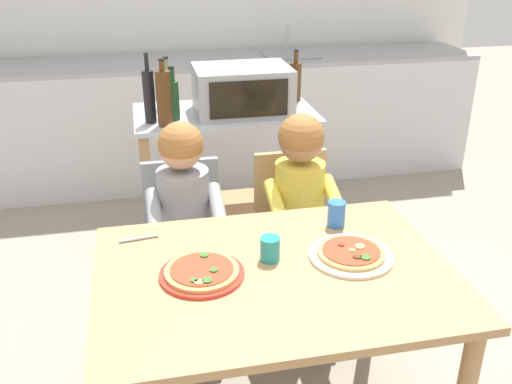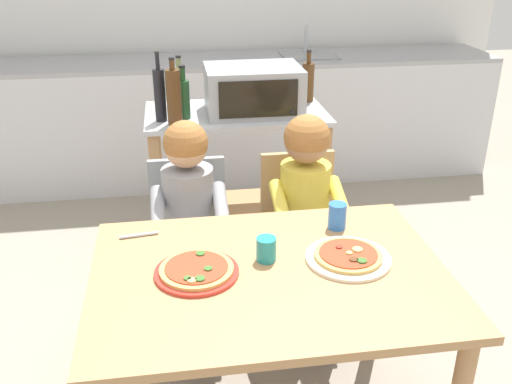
% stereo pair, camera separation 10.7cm
% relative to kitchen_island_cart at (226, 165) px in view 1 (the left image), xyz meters
% --- Properties ---
extents(ground_plane, '(11.58, 11.58, 0.00)m').
position_rel_kitchen_island_cart_xyz_m(ground_plane, '(-0.05, -0.15, -0.58)').
color(ground_plane, gray).
extents(kitchen_counter, '(4.21, 0.60, 1.10)m').
position_rel_kitchen_island_cart_xyz_m(kitchen_counter, '(-0.05, 1.24, -0.13)').
color(kitchen_counter, silver).
rests_on(kitchen_counter, ground).
extents(kitchen_island_cart, '(0.94, 0.53, 0.88)m').
position_rel_kitchen_island_cart_xyz_m(kitchen_island_cart, '(0.00, 0.00, 0.00)').
color(kitchen_island_cart, '#B7BABF').
rests_on(kitchen_island_cart, ground).
extents(toaster_oven, '(0.48, 0.36, 0.24)m').
position_rel_kitchen_island_cart_xyz_m(toaster_oven, '(0.09, -0.03, 0.42)').
color(toaster_oven, '#999BA0').
rests_on(toaster_oven, kitchen_island_cart).
extents(bottle_clear_vinegar, '(0.06, 0.06, 0.27)m').
position_rel_kitchen_island_cart_xyz_m(bottle_clear_vinegar, '(-0.28, 0.17, 0.41)').
color(bottle_clear_vinegar, olive).
rests_on(bottle_clear_vinegar, kitchen_island_cart).
extents(bottle_tall_green_wine, '(0.07, 0.07, 0.28)m').
position_rel_kitchen_island_cart_xyz_m(bottle_tall_green_wine, '(0.42, 0.14, 0.41)').
color(bottle_tall_green_wine, '#4C2D14').
rests_on(bottle_tall_green_wine, kitchen_island_cart).
extents(bottle_squat_spirits, '(0.06, 0.06, 0.27)m').
position_rel_kitchen_island_cart_xyz_m(bottle_squat_spirits, '(-0.27, -0.08, 0.41)').
color(bottle_squat_spirits, '#1E4723').
rests_on(bottle_squat_spirits, kitchen_island_cart).
extents(bottle_dark_olive_oil, '(0.07, 0.07, 0.32)m').
position_rel_kitchen_island_cart_xyz_m(bottle_dark_olive_oil, '(-0.32, -0.17, 0.44)').
color(bottle_dark_olive_oil, '#4C2D14').
rests_on(bottle_dark_olive_oil, kitchen_island_cart).
extents(bottle_brown_beer, '(0.06, 0.06, 0.34)m').
position_rel_kitchen_island_cart_xyz_m(bottle_brown_beer, '(-0.39, -0.10, 0.44)').
color(bottle_brown_beer, black).
rests_on(bottle_brown_beer, kitchen_island_cart).
extents(dining_table, '(1.17, 0.85, 0.73)m').
position_rel_kitchen_island_cart_xyz_m(dining_table, '(-0.05, -1.30, 0.04)').
color(dining_table, '#AD7F51').
rests_on(dining_table, ground).
extents(dining_chair_left, '(0.36, 0.36, 0.81)m').
position_rel_kitchen_island_cart_xyz_m(dining_chair_left, '(-0.28, -0.58, -0.10)').
color(dining_chair_left, gray).
rests_on(dining_chair_left, ground).
extents(dining_chair_right, '(0.36, 0.36, 0.81)m').
position_rel_kitchen_island_cart_xyz_m(dining_chair_right, '(0.23, -0.58, -0.10)').
color(dining_chair_right, tan).
rests_on(dining_chair_right, ground).
extents(child_in_grey_shirt, '(0.32, 0.42, 1.03)m').
position_rel_kitchen_island_cart_xyz_m(child_in_grey_shirt, '(-0.28, -0.70, 0.08)').
color(child_in_grey_shirt, '#424C6B').
rests_on(child_in_grey_shirt, ground).
extents(child_in_yellow_shirt, '(0.32, 0.42, 1.03)m').
position_rel_kitchen_island_cart_xyz_m(child_in_yellow_shirt, '(0.23, -0.69, 0.09)').
color(child_in_yellow_shirt, '#424C6B').
rests_on(child_in_yellow_shirt, ground).
extents(pizza_plate_red_rimmed, '(0.28, 0.28, 0.03)m').
position_rel_kitchen_island_cart_xyz_m(pizza_plate_red_rimmed, '(-0.28, -1.28, 0.16)').
color(pizza_plate_red_rimmed, red).
rests_on(pizza_plate_red_rimmed, dining_table).
extents(pizza_plate_cream, '(0.29, 0.29, 0.03)m').
position_rel_kitchen_island_cart_xyz_m(pizza_plate_cream, '(0.23, -1.27, 0.16)').
color(pizza_plate_cream, beige).
rests_on(pizza_plate_cream, dining_table).
extents(drinking_cup_teal, '(0.07, 0.07, 0.08)m').
position_rel_kitchen_island_cart_xyz_m(drinking_cup_teal, '(-0.05, -1.23, 0.19)').
color(drinking_cup_teal, teal).
rests_on(drinking_cup_teal, dining_table).
extents(drinking_cup_blue, '(0.07, 0.07, 0.10)m').
position_rel_kitchen_island_cart_xyz_m(drinking_cup_blue, '(0.25, -1.05, 0.20)').
color(drinking_cup_blue, blue).
rests_on(drinking_cup_blue, dining_table).
extents(serving_spoon, '(0.14, 0.03, 0.01)m').
position_rel_kitchen_island_cart_xyz_m(serving_spoon, '(-0.48, -1.00, 0.15)').
color(serving_spoon, '#B7BABF').
rests_on(serving_spoon, dining_table).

